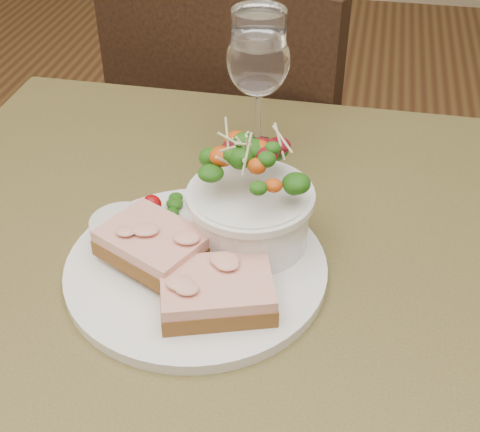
% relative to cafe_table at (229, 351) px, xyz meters
% --- Properties ---
extents(cafe_table, '(0.80, 0.80, 0.75)m').
position_rel_cafe_table_xyz_m(cafe_table, '(0.00, 0.00, 0.00)').
color(cafe_table, '#4B3F20').
rests_on(cafe_table, ground).
extents(chair_far, '(0.52, 0.52, 0.90)m').
position_rel_cafe_table_xyz_m(chair_far, '(-0.08, 0.64, -0.36)').
color(chair_far, black).
rests_on(chair_far, ground).
extents(dinner_plate, '(0.27, 0.27, 0.01)m').
position_rel_cafe_table_xyz_m(dinner_plate, '(-0.04, 0.01, 0.11)').
color(dinner_plate, white).
rests_on(dinner_plate, cafe_table).
extents(sandwich_front, '(0.12, 0.11, 0.03)m').
position_rel_cafe_table_xyz_m(sandwich_front, '(-0.00, -0.04, 0.13)').
color(sandwich_front, '#532F16').
rests_on(sandwich_front, dinner_plate).
extents(sandwich_back, '(0.12, 0.11, 0.03)m').
position_rel_cafe_table_xyz_m(sandwich_back, '(-0.08, 0.01, 0.14)').
color(sandwich_back, '#532F16').
rests_on(sandwich_back, dinner_plate).
extents(ramekin, '(0.06, 0.06, 0.04)m').
position_rel_cafe_table_xyz_m(ramekin, '(-0.11, 0.02, 0.13)').
color(ramekin, silver).
rests_on(ramekin, dinner_plate).
extents(salad_bowl, '(0.12, 0.12, 0.13)m').
position_rel_cafe_table_xyz_m(salad_bowl, '(0.01, 0.06, 0.17)').
color(salad_bowl, white).
rests_on(salad_bowl, dinner_plate).
extents(garnish, '(0.05, 0.04, 0.02)m').
position_rel_cafe_table_xyz_m(garnish, '(-0.09, 0.09, 0.12)').
color(garnish, '#0F3B0A').
rests_on(garnish, dinner_plate).
extents(wine_glass, '(0.08, 0.08, 0.18)m').
position_rel_cafe_table_xyz_m(wine_glass, '(-0.02, 0.25, 0.22)').
color(wine_glass, white).
rests_on(wine_glass, cafe_table).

